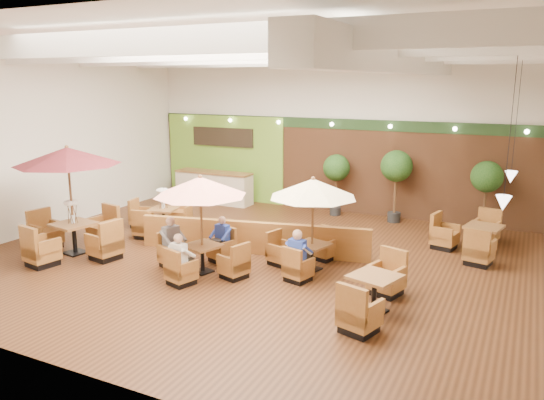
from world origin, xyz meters
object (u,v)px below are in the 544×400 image
Objects in this scene: service_counter at (214,187)px; diner_3 at (298,250)px; table_5 at (471,239)px; diner_2 at (172,237)px; table_0 at (70,182)px; topiary_0 at (336,170)px; table_4 at (374,294)px; diner_1 at (221,234)px; diner_0 at (180,253)px; booth_divider at (253,238)px; table_2 at (311,203)px; table_1 at (201,206)px; topiary_1 at (396,169)px; table_3 at (158,216)px; topiary_2 at (487,180)px; diner_4 at (298,250)px.

diner_3 reaches higher than service_counter.
diner_2 is at bearing -133.67° from table_5.
topiary_0 is at bearing 65.38° from table_0.
table_5 is (1.31, 4.84, -0.01)m from table_4.
table_4 is (8.13, -0.06, -1.56)m from table_0.
diner_3 reaches higher than table_5.
diner_0 is at bearing 98.51° from diner_1.
diner_3 is at bearing 40.38° from diner_0.
diner_1 is (-0.40, -0.92, 0.29)m from booth_divider.
table_0 is 6.29m from table_2.
diner_3 is at bearing 29.30° from table_1.
table_1 is 1.05× the size of topiary_1.
diner_3 is (5.60, -2.04, 0.31)m from table_3.
table_1 is 8.76m from topiary_2.
table_1 is at bearing -129.73° from table_5.
topiary_0 is (-4.61, 2.18, 1.19)m from table_5.
diner_1 is 2.32m from diner_3.
table_3 is (0.44, -3.92, -0.14)m from service_counter.
service_counter is 1.09× the size of table_4.
table_3 is (-3.71, 0.73, 0.01)m from booth_divider.
table_3 is 3.71m from diner_1.
table_1 is 3.31× the size of diner_0.
diner_1 is (0.00, 1.74, -0.01)m from diner_0.
topiary_1 reaches higher than table_3.
topiary_2 is at bearing 13.16° from table_3.
service_counter is 7.53m from table_1.
diner_3 is (3.16, 0.48, -0.01)m from diner_2.
table_2 is at bearing -26.99° from booth_divider.
table_4 is at bearing 16.33° from diner_0.
topiary_2 reaches higher than booth_divider.
service_counter reaches higher than diner_1.
table_5 is at bearing -25.30° from topiary_0.
diner_1 is (-3.01, -5.77, -1.02)m from topiary_1.
topiary_1 reaches higher than table_4.
diner_1 is at bearing -56.06° from service_counter.
table_0 reaches higher than table_3.
table_4 is at bearing -17.74° from diner_3.
table_3 is at bearing -146.90° from topiary_1.
table_3 is at bearing -155.45° from topiary_2.
table_5 is 3.35× the size of diner_2.
table_3 is 4.75m from diner_0.
topiary_0 is 2.02m from topiary_1.
topiary_1 reaches higher than diner_4.
table_0 is 4.19m from diner_1.
topiary_1 is at bearing 88.65° from diner_3.
booth_divider is at bearing 167.26° from table_4.
topiary_1 is (3.01, 6.64, 0.10)m from table_1.
topiary_0 is 0.96× the size of topiary_2.
topiary_1 is at bearing 96.91° from table_2.
table_1 is 1.12× the size of topiary_2.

